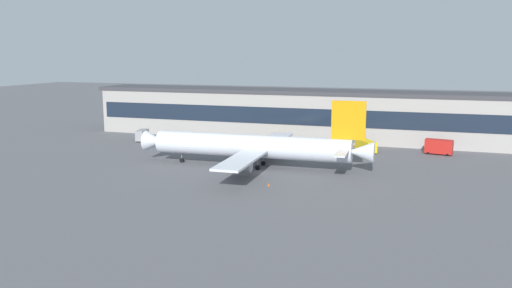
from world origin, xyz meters
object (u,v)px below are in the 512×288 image
baggage_tug (305,145)px  airliner (254,146)px  crew_van (272,139)px  catering_truck (438,146)px  fuel_truck (366,145)px  traffic_cone_0 (269,185)px  stair_truck (142,135)px  follow_me_car (242,140)px

baggage_tug → airliner: bearing=-102.6°
crew_van → baggage_tug: bearing=-20.0°
airliner → catering_truck: airliner is taller
airliner → baggage_tug: 28.76m
airliner → crew_van: bearing=98.8°
airliner → baggage_tug: size_ratio=14.16×
crew_van → catering_truck: catering_truck is taller
fuel_truck → traffic_cone_0: 46.54m
fuel_truck → stair_truck: (-69.05, -3.57, 0.10)m
crew_van → catering_truck: size_ratio=0.72×
follow_me_car → fuel_truck: fuel_truck is taller
crew_van → follow_me_car: size_ratio=1.20×
crew_van → fuel_truck: fuel_truck is taller
catering_truck → follow_me_car: size_ratio=1.68×
airliner → traffic_cone_0: airliner is taller
follow_me_car → traffic_cone_0: bearing=-64.1°
follow_me_car → traffic_cone_0: (22.35, -46.04, -0.78)m
airliner → fuel_truck: airliner is taller
catering_truck → stair_truck: size_ratio=1.20×
catering_truck → baggage_tug: size_ratio=1.86×
baggage_tug → traffic_cone_0: baggage_tug is taller
traffic_cone_0 → catering_truck: bearing=53.5°
airliner → crew_van: size_ratio=10.61×
baggage_tug → crew_van: bearing=160.0°
baggage_tug → stair_truck: (-51.51, -3.48, 0.89)m
crew_van → fuel_truck: bearing=-7.9°
catering_truck → baggage_tug: catering_truck is taller
airliner → fuel_truck: bearing=49.6°
crew_van → fuel_truck: 28.96m
stair_truck → baggage_tug: bearing=3.9°
airliner → catering_truck: 52.72m
crew_van → follow_me_car: 9.19m
crew_van → stair_truck: size_ratio=0.86×
crew_van → catering_truck: 47.87m
traffic_cone_0 → baggage_tug: bearing=92.9°
airliner → traffic_cone_0: bearing=-62.4°
traffic_cone_0 → stair_truck: bearing=143.1°
crew_van → stair_truck: (-40.37, -7.55, 0.52)m
catering_truck → traffic_cone_0: bearing=-126.5°
crew_van → traffic_cone_0: size_ratio=8.90×
crew_van → follow_me_car: crew_van is taller
crew_van → stair_truck: stair_truck is taller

